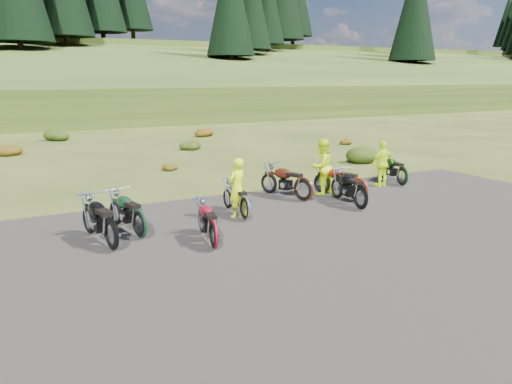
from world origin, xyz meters
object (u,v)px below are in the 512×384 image
motorcycle_7 (402,186)px  person_middle (237,189)px  motorcycle_3 (245,221)px  motorcycle_0 (113,251)px

motorcycle_7 → person_middle: bearing=107.4°
motorcycle_3 → motorcycle_7: size_ratio=0.97×
motorcycle_0 → motorcycle_3: 3.85m
motorcycle_0 → motorcycle_3: bearing=-87.9°
motorcycle_7 → person_middle: size_ratio=1.18×
motorcycle_3 → motorcycle_7: (6.99, 1.32, 0.00)m
motorcycle_0 → motorcycle_7: (10.76, 2.11, 0.00)m
motorcycle_0 → motorcycle_3: size_ratio=1.15×
person_middle → motorcycle_3: bearing=75.9°
motorcycle_3 → person_middle: (-0.05, 0.38, 0.83)m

